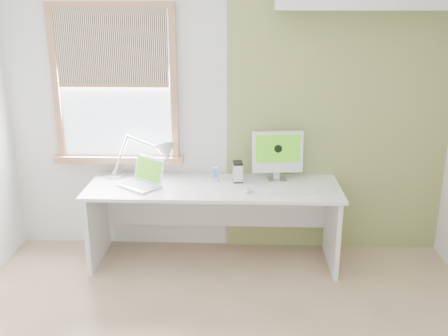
{
  "coord_description": "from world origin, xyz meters",
  "views": [
    {
      "loc": [
        0.14,
        -2.78,
        2.23
      ],
      "look_at": [
        0.0,
        1.05,
        1.0
      ],
      "focal_mm": 40.85,
      "sensor_mm": 36.0,
      "label": 1
    }
  ],
  "objects_px": {
    "desk_lamp": "(156,155)",
    "external_drive": "(238,172)",
    "desk": "(214,204)",
    "imac": "(277,153)",
    "laptop": "(144,179)"
  },
  "relations": [
    {
      "from": "imac",
      "to": "laptop",
      "type": "bearing_deg",
      "value": -169.97
    },
    {
      "from": "desk",
      "to": "laptop",
      "type": "height_order",
      "value": "laptop"
    },
    {
      "from": "imac",
      "to": "desk_lamp",
      "type": "bearing_deg",
      "value": 178.48
    },
    {
      "from": "external_drive",
      "to": "desk",
      "type": "bearing_deg",
      "value": -160.23
    },
    {
      "from": "desk",
      "to": "imac",
      "type": "height_order",
      "value": "imac"
    },
    {
      "from": "laptop",
      "to": "imac",
      "type": "height_order",
      "value": "imac"
    },
    {
      "from": "desk",
      "to": "imac",
      "type": "xyz_separation_m",
      "value": [
        0.56,
        0.13,
        0.44
      ]
    },
    {
      "from": "desk_lamp",
      "to": "external_drive",
      "type": "xyz_separation_m",
      "value": [
        0.74,
        -0.09,
        -0.12
      ]
    },
    {
      "from": "laptop",
      "to": "imac",
      "type": "distance_m",
      "value": 1.2
    },
    {
      "from": "desk",
      "to": "laptop",
      "type": "xyz_separation_m",
      "value": [
        -0.61,
        -0.07,
        0.25
      ]
    },
    {
      "from": "desk_lamp",
      "to": "external_drive",
      "type": "bearing_deg",
      "value": -6.66
    },
    {
      "from": "desk",
      "to": "external_drive",
      "type": "height_order",
      "value": "external_drive"
    },
    {
      "from": "desk",
      "to": "desk_lamp",
      "type": "height_order",
      "value": "desk_lamp"
    },
    {
      "from": "desk",
      "to": "external_drive",
      "type": "relative_size",
      "value": 12.5
    },
    {
      "from": "desk_lamp",
      "to": "imac",
      "type": "distance_m",
      "value": 1.09
    }
  ]
}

